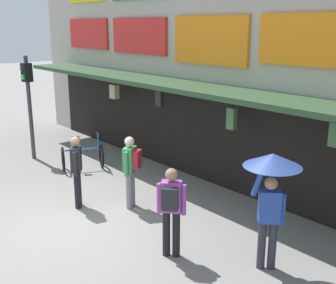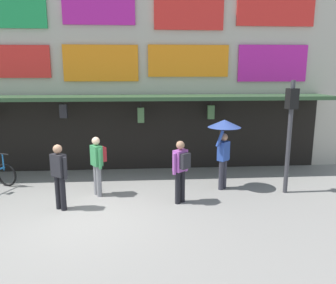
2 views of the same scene
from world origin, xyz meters
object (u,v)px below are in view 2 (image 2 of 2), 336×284
at_px(pedestrian_in_red, 59,173).
at_px(pedestrian_in_blue, 181,167).
at_px(pedestrian_in_green, 98,162).
at_px(traffic_light_far, 290,119).
at_px(pedestrian_with_umbrella, 224,135).

relative_size(pedestrian_in_red, pedestrian_in_blue, 1.00).
bearing_deg(pedestrian_in_green, pedestrian_in_blue, -18.05).
xyz_separation_m(traffic_light_far, pedestrian_with_umbrella, (-1.74, 0.43, -0.50)).
bearing_deg(traffic_light_far, pedestrian_with_umbrella, 165.96).
distance_m(pedestrian_in_red, pedestrian_with_umbrella, 4.63).
height_order(traffic_light_far, pedestrian_with_umbrella, traffic_light_far).
bearing_deg(pedestrian_with_umbrella, traffic_light_far, -14.04).
xyz_separation_m(traffic_light_far, pedestrian_in_red, (-6.16, -0.76, -1.19)).
bearing_deg(pedestrian_in_blue, pedestrian_in_green, 161.95).
xyz_separation_m(pedestrian_in_red, pedestrian_in_blue, (3.06, 0.20, 0.04)).
distance_m(traffic_light_far, pedestrian_in_green, 5.47).
distance_m(pedestrian_in_red, pedestrian_in_blue, 3.07).
distance_m(traffic_light_far, pedestrian_in_red, 6.32).
bearing_deg(pedestrian_in_red, pedestrian_in_blue, 3.74).
xyz_separation_m(traffic_light_far, pedestrian_in_green, (-5.34, 0.17, -1.16)).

